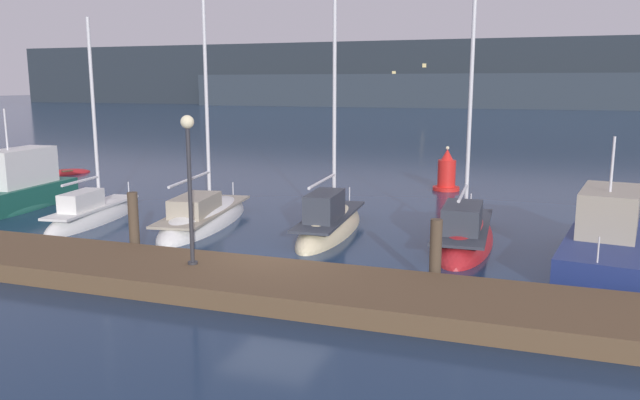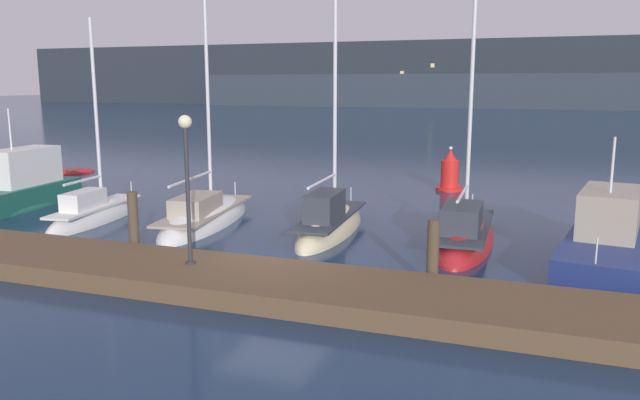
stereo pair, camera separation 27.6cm
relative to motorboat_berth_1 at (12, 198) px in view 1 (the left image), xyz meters
The scene contains 14 objects.
ground_plane 13.19m from the motorboat_berth_1, 17.25° to the right, with size 400.00×400.00×0.00m, color #192D4C.
dock 13.82m from the motorboat_berth_1, 24.41° to the right, with size 33.46×2.80×0.45m, color brown.
mooring_pile_1 9.36m from the motorboat_berth_1, 25.76° to the right, with size 0.28×0.28×1.82m, color #4C3D2D.
mooring_pile_2 17.24m from the motorboat_berth_1, 13.63° to the right, with size 0.28×0.28×1.66m, color #4C3D2D.
motorboat_berth_1 is the anchor object (origin of this frame).
sailboat_berth_2 4.45m from the motorboat_berth_1, 10.51° to the right, with size 1.85×5.51×7.66m.
sailboat_berth_3 8.19m from the motorboat_berth_1, ahead, with size 2.82×6.99×9.92m.
sailboat_berth_4 12.67m from the motorboat_berth_1, ahead, with size 1.83×6.12×8.18m.
sailboat_berth_5 16.92m from the motorboat_berth_1, ahead, with size 1.95×6.38×8.91m.
motorboat_berth_6 20.74m from the motorboat_berth_1, ahead, with size 3.04×6.59×4.05m.
channel_buoy 18.07m from the motorboat_berth_1, 33.31° to the left, with size 1.20×1.20×2.00m.
dock_lamppost 12.65m from the motorboat_berth_1, 26.42° to the right, with size 0.32×0.32×3.59m.
hillside_backdrop 120.77m from the motorboat_berth_1, 83.55° to the left, with size 240.00×23.00×13.69m.
rowboat_adrift 9.57m from the motorboat_berth_1, 120.15° to the left, with size 2.05×3.13×0.56m.
Camera 1 is at (6.23, -14.39, 4.76)m, focal length 35.00 mm.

